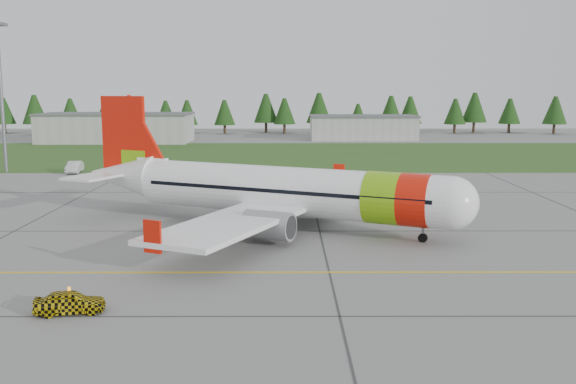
{
  "coord_description": "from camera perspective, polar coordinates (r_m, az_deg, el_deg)",
  "views": [
    {
      "loc": [
        7.28,
        -31.28,
        11.45
      ],
      "look_at": [
        7.4,
        17.91,
        3.58
      ],
      "focal_mm": 40.0,
      "sensor_mm": 36.0,
      "label": 1
    }
  ],
  "objects": [
    {
      "name": "ground",
      "position": [
        34.1,
        -12.68,
        -10.76
      ],
      "size": [
        320.0,
        320.0,
        0.0
      ],
      "primitive_type": "plane",
      "color": "gray",
      "rests_on": "ground"
    },
    {
      "name": "aircraft",
      "position": [
        53.22,
        -0.86,
        0.1
      ],
      "size": [
        33.88,
        32.15,
        10.88
      ],
      "rotation": [
        0.0,
        0.0,
        -0.44
      ],
      "color": "white",
      "rests_on": "ground"
    },
    {
      "name": "follow_me_car",
      "position": [
        35.1,
        -18.93,
        -7.4
      ],
      "size": [
        1.46,
        1.64,
        3.58
      ],
      "primitive_type": "imported",
      "rotation": [
        0.0,
        0.0,
        1.76
      ],
      "color": "yellow",
      "rests_on": "ground"
    },
    {
      "name": "service_van",
      "position": [
        93.76,
        -18.51,
        3.1
      ],
      "size": [
        1.87,
        1.79,
        4.87
      ],
      "primitive_type": "imported",
      "rotation": [
        0.0,
        0.0,
        0.12
      ],
      "color": "silver",
      "rests_on": "ground"
    },
    {
      "name": "grass_strip",
      "position": [
        114.09,
        -3.81,
        3.32
      ],
      "size": [
        320.0,
        50.0,
        0.03
      ],
      "primitive_type": "cube",
      "color": "#30561E",
      "rests_on": "ground"
    },
    {
      "name": "taxi_guideline",
      "position": [
        41.56,
        -10.3,
        -7.04
      ],
      "size": [
        120.0,
        0.25,
        0.02
      ],
      "primitive_type": "cube",
      "color": "gold",
      "rests_on": "ground"
    },
    {
      "name": "hangar_west",
      "position": [
        146.36,
        -14.97,
        5.47
      ],
      "size": [
        32.0,
        14.0,
        6.0
      ],
      "primitive_type": "cube",
      "color": "#A8A8A3",
      "rests_on": "ground"
    },
    {
      "name": "hangar_east",
      "position": [
        150.59,
        6.65,
        5.66
      ],
      "size": [
        24.0,
        12.0,
        5.2
      ],
      "primitive_type": "cube",
      "color": "#A8A8A3",
      "rests_on": "ground"
    },
    {
      "name": "floodlight_mast",
      "position": [
        97.55,
        -24.1,
        7.46
      ],
      "size": [
        0.5,
        0.5,
        20.0
      ],
      "primitive_type": "cylinder",
      "color": "slate",
      "rests_on": "ground"
    },
    {
      "name": "treeline",
      "position": [
        169.56,
        -2.62,
        6.9
      ],
      "size": [
        160.0,
        8.0,
        10.0
      ],
      "primitive_type": null,
      "color": "#1C3F14",
      "rests_on": "ground"
    }
  ]
}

